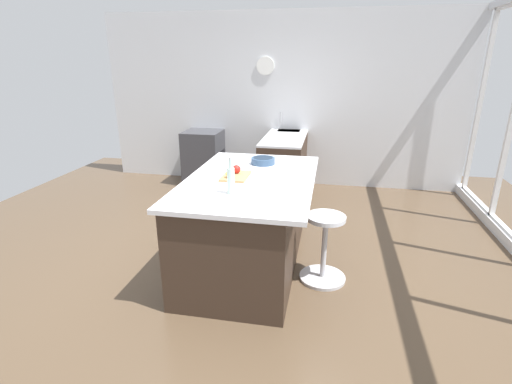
% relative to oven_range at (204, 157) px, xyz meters
% --- Properties ---
extents(ground_plane, '(7.82, 7.82, 0.00)m').
position_rel_oven_range_xyz_m(ground_plane, '(2.66, 1.22, -0.44)').
color(ground_plane, brown).
extents(interior_partition_left, '(0.15, 5.84, 2.73)m').
position_rel_oven_range_xyz_m(interior_partition_left, '(-0.35, 1.22, 0.92)').
color(interior_partition_left, silver).
rests_on(interior_partition_left, ground_plane).
extents(sink_cabinet, '(2.11, 0.60, 1.19)m').
position_rel_oven_range_xyz_m(sink_cabinet, '(-0.00, 1.40, 0.02)').
color(sink_cabinet, '#38281E').
rests_on(sink_cabinet, ground_plane).
extents(oven_range, '(0.60, 0.61, 0.88)m').
position_rel_oven_range_xyz_m(oven_range, '(0.00, 0.00, 0.00)').
color(oven_range, '#38383D').
rests_on(oven_range, ground_plane).
extents(kitchen_island, '(1.91, 1.20, 0.94)m').
position_rel_oven_range_xyz_m(kitchen_island, '(2.57, 1.30, 0.03)').
color(kitchen_island, '#38281E').
rests_on(kitchen_island, ground_plane).
extents(stool_by_window, '(0.44, 0.44, 0.66)m').
position_rel_oven_range_xyz_m(stool_by_window, '(2.70, 2.08, -0.13)').
color(stool_by_window, '#B7B7BC').
rests_on(stool_by_window, ground_plane).
extents(cutting_board, '(0.36, 0.24, 0.02)m').
position_rel_oven_range_xyz_m(cutting_board, '(2.57, 1.20, 0.50)').
color(cutting_board, tan).
rests_on(cutting_board, kitchen_island).
extents(apple_yellow, '(0.07, 0.07, 0.07)m').
position_rel_oven_range_xyz_m(apple_yellow, '(2.66, 1.17, 0.55)').
color(apple_yellow, gold).
rests_on(apple_yellow, cutting_board).
extents(apple_red, '(0.08, 0.08, 0.08)m').
position_rel_oven_range_xyz_m(apple_red, '(2.51, 1.20, 0.55)').
color(apple_red, red).
rests_on(apple_red, cutting_board).
extents(water_bottle, '(0.06, 0.06, 0.31)m').
position_rel_oven_range_xyz_m(water_bottle, '(3.04, 1.28, 0.62)').
color(water_bottle, silver).
rests_on(water_bottle, kitchen_island).
extents(fruit_bowl, '(0.25, 0.25, 0.07)m').
position_rel_oven_range_xyz_m(fruit_bowl, '(2.04, 1.38, 0.53)').
color(fruit_bowl, '#334C6B').
rests_on(fruit_bowl, kitchen_island).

